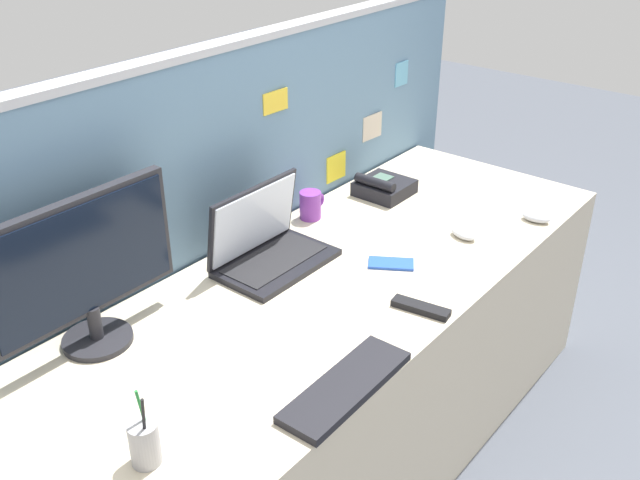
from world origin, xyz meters
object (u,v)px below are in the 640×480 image
at_px(computer_mouse_right_hand, 464,233).
at_px(pen_cup, 145,443).
at_px(desk_phone, 383,187).
at_px(tv_remote, 421,308).
at_px(coffee_mug, 311,205).
at_px(keyboard_main, 346,386).
at_px(desktop_monitor, 83,266).
at_px(cell_phone_blue_case, 391,263).
at_px(computer_mouse_left_hand, 536,217).
at_px(laptop, 267,244).

distance_m(computer_mouse_right_hand, pen_cup, 1.33).
relative_size(desk_phone, tv_remote, 1.10).
bearing_deg(coffee_mug, pen_cup, -157.31).
bearing_deg(tv_remote, desk_phone, 33.17).
height_order(keyboard_main, coffee_mug, coffee_mug).
height_order(desktop_monitor, computer_mouse_right_hand, desktop_monitor).
bearing_deg(cell_phone_blue_case, computer_mouse_left_hand, -54.30).
xyz_separation_m(pen_cup, tv_remote, (0.86, -0.15, -0.04)).
bearing_deg(laptop, cell_phone_blue_case, -53.84).
xyz_separation_m(computer_mouse_right_hand, pen_cup, (-1.33, 0.03, 0.04)).
distance_m(laptop, tv_remote, 0.54).
distance_m(computer_mouse_right_hand, coffee_mug, 0.54).
bearing_deg(pen_cup, coffee_mug, 22.69).
relative_size(computer_mouse_right_hand, coffee_mug, 0.87).
height_order(desktop_monitor, keyboard_main, desktop_monitor).
relative_size(pen_cup, tv_remote, 1.11).
relative_size(desktop_monitor, laptop, 1.45).
bearing_deg(tv_remote, desktop_monitor, 128.89).
bearing_deg(pen_cup, laptop, 25.49).
xyz_separation_m(computer_mouse_left_hand, cell_phone_blue_case, (-0.58, 0.23, -0.01)).
height_order(desk_phone, coffee_mug, coffee_mug).
distance_m(computer_mouse_right_hand, cell_phone_blue_case, 0.32).
distance_m(desktop_monitor, cell_phone_blue_case, 0.94).
bearing_deg(desk_phone, computer_mouse_left_hand, -74.23).
height_order(laptop, pen_cup, laptop).
distance_m(desk_phone, computer_mouse_left_hand, 0.57).
bearing_deg(desktop_monitor, laptop, -6.96).
xyz_separation_m(desktop_monitor, tv_remote, (0.67, -0.60, -0.22)).
height_order(keyboard_main, pen_cup, pen_cup).
relative_size(laptop, desk_phone, 2.00).
height_order(laptop, computer_mouse_left_hand, laptop).
bearing_deg(keyboard_main, computer_mouse_left_hand, 0.02).
distance_m(computer_mouse_left_hand, pen_cup, 1.61).
bearing_deg(laptop, tv_remote, -82.46).
bearing_deg(pen_cup, cell_phone_blue_case, 3.29).
bearing_deg(pen_cup, computer_mouse_left_hand, -6.07).
height_order(desk_phone, cell_phone_blue_case, desk_phone).
relative_size(desk_phone, coffee_mug, 1.63).
xyz_separation_m(keyboard_main, computer_mouse_right_hand, (0.88, 0.16, 0.01)).
distance_m(computer_mouse_left_hand, cell_phone_blue_case, 0.62).
xyz_separation_m(computer_mouse_left_hand, tv_remote, (-0.74, 0.02, -0.01)).
bearing_deg(tv_remote, pen_cup, 160.92).
bearing_deg(desk_phone, tv_remote, -137.76).
xyz_separation_m(computer_mouse_right_hand, coffee_mug, (-0.21, 0.50, 0.03)).
height_order(keyboard_main, tv_remote, keyboard_main).
xyz_separation_m(desk_phone, cell_phone_blue_case, (-0.42, -0.32, -0.03)).
distance_m(keyboard_main, computer_mouse_right_hand, 0.89).
relative_size(desk_phone, computer_mouse_right_hand, 1.87).
xyz_separation_m(desktop_monitor, pen_cup, (-0.19, -0.45, -0.18)).
height_order(cell_phone_blue_case, coffee_mug, coffee_mug).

